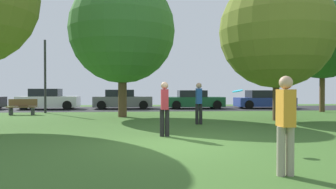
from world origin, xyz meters
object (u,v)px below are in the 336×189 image
(person_catcher, at_px, (199,101))
(street_lamp_post, at_px, (45,76))
(oak_tree_left, at_px, (122,31))
(oak_tree_center, at_px, (323,40))
(frisbee_disc, at_px, (238,91))
(parked_car_blue, at_px, (264,100))
(parked_car_white, at_px, (48,100))
(parked_car_grey, at_px, (122,100))
(person_thrower, at_px, (286,121))
(person_bystander, at_px, (165,106))
(maple_tree_far, at_px, (276,31))
(park_bench, at_px, (22,107))
(parked_car_green, at_px, (194,100))

(person_catcher, xyz_separation_m, street_lamp_post, (-8.19, 7.26, 1.28))
(oak_tree_left, distance_m, oak_tree_center, 13.01)
(oak_tree_left, height_order, street_lamp_post, oak_tree_left)
(frisbee_disc, bearing_deg, oak_tree_center, 51.84)
(oak_tree_left, distance_m, person_catcher, 6.33)
(frisbee_disc, relative_size, street_lamp_post, 0.07)
(parked_car_blue, bearing_deg, parked_car_white, 178.65)
(person_catcher, relative_size, frisbee_disc, 5.45)
(parked_car_grey, bearing_deg, person_thrower, -79.60)
(person_bystander, distance_m, frisbee_disc, 2.70)
(parked_car_white, distance_m, street_lamp_post, 4.35)
(oak_tree_left, height_order, parked_car_white, oak_tree_left)
(street_lamp_post, bearing_deg, maple_tree_far, -26.17)
(person_thrower, bearing_deg, parked_car_white, 25.45)
(maple_tree_far, distance_m, person_thrower, 10.77)
(park_bench, bearing_deg, oak_tree_left, 161.28)
(person_bystander, distance_m, parked_car_green, 14.81)
(parked_car_grey, bearing_deg, person_bystander, -82.54)
(person_thrower, xyz_separation_m, person_catcher, (0.09, 8.15, 0.03))
(oak_tree_left, distance_m, person_thrower, 13.08)
(parked_car_white, distance_m, parked_car_grey, 5.42)
(parked_car_grey, bearing_deg, parked_car_white, 179.61)
(oak_tree_left, distance_m, parked_car_grey, 8.19)
(maple_tree_far, bearing_deg, person_thrower, -113.05)
(maple_tree_far, xyz_separation_m, parked_car_grey, (-7.57, 9.88, -3.52))
(park_bench, bearing_deg, parked_car_blue, -163.32)
(oak_tree_center, height_order, park_bench, oak_tree_center)
(person_catcher, distance_m, parked_car_grey, 11.77)
(frisbee_disc, bearing_deg, person_thrower, -90.62)
(oak_tree_left, xyz_separation_m, person_catcher, (3.34, -4.00, -3.61))
(oak_tree_left, bearing_deg, parked_car_white, 128.33)
(parked_car_green, xyz_separation_m, park_bench, (-10.90, -5.07, -0.18))
(oak_tree_center, xyz_separation_m, parked_car_white, (-18.45, 4.60, -3.97))
(oak_tree_left, xyz_separation_m, frisbee_disc, (3.28, -9.42, -3.15))
(frisbee_disc, height_order, parked_car_blue, frisbee_disc)
(parked_car_blue, bearing_deg, street_lamp_post, -166.89)
(oak_tree_center, bearing_deg, parked_car_blue, 117.69)
(oak_tree_left, relative_size, park_bench, 4.61)
(maple_tree_far, distance_m, parked_car_white, 16.71)
(street_lamp_post, bearing_deg, parked_car_grey, 40.75)
(person_bystander, bearing_deg, oak_tree_left, 13.35)
(person_bystander, relative_size, parked_car_green, 0.39)
(person_catcher, bearing_deg, parked_car_white, -140.49)
(person_thrower, bearing_deg, parked_car_green, -4.94)
(person_catcher, height_order, parked_car_blue, person_catcher)
(maple_tree_far, height_order, parked_car_white, maple_tree_far)
(person_bystander, height_order, parked_car_green, person_bystander)
(maple_tree_far, distance_m, parked_car_grey, 12.94)
(oak_tree_left, xyz_separation_m, person_bystander, (1.61, -7.35, -3.63))
(parked_car_grey, distance_m, street_lamp_post, 6.22)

